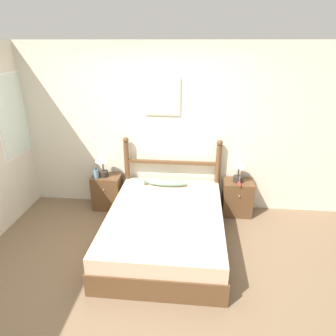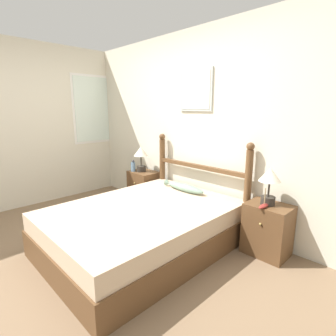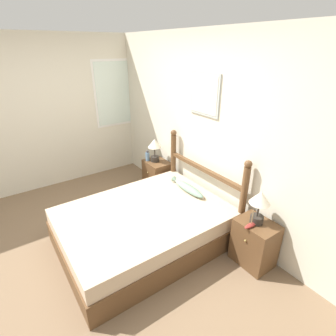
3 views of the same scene
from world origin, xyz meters
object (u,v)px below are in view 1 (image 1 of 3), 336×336
object	(u,v)px
model_boat	(239,183)
nightstand_left	(108,191)
bottle	(96,173)
fish_pillow	(166,183)
nightstand_right	(237,198)
table_lamp_left	(102,161)
bed	(165,228)
table_lamp_right	(239,165)

from	to	relation	value
model_boat	nightstand_left	bearing A→B (deg)	176.96
bottle	fish_pillow	size ratio (longest dim) A/B	0.28
nightstand_right	table_lamp_left	xyz separation A→B (m)	(-2.11, -0.02, 0.55)
nightstand_right	table_lamp_left	size ratio (longest dim) A/B	1.41
nightstand_left	bottle	distance (m)	0.40
table_lamp_left	fish_pillow	bearing A→B (deg)	-5.21
nightstand_left	bed	bearing A→B (deg)	-39.82
table_lamp_right	nightstand_right	bearing A→B (deg)	19.55
bed	nightstand_left	bearing A→B (deg)	140.18
fish_pillow	table_lamp_right	bearing A→B (deg)	5.24
table_lamp_right	model_boat	world-z (taller)	table_lamp_right
bed	nightstand_right	world-z (taller)	nightstand_right
nightstand_right	bottle	xyz separation A→B (m)	(-2.20, -0.10, 0.36)
table_lamp_right	bottle	size ratio (longest dim) A/B	2.14
bed	model_boat	size ratio (longest dim) A/B	9.98
nightstand_right	bottle	size ratio (longest dim) A/B	3.02
nightstand_left	nightstand_right	world-z (taller)	same
bottle	model_boat	distance (m)	2.19
table_lamp_left	model_boat	world-z (taller)	table_lamp_left
bed	table_lamp_left	size ratio (longest dim) A/B	5.15
model_boat	table_lamp_right	bearing A→B (deg)	96.35
nightstand_right	bottle	distance (m)	2.23
model_boat	fish_pillow	distance (m)	1.10
nightstand_left	bottle	world-z (taller)	bottle
bed	fish_pillow	size ratio (longest dim) A/B	3.12
table_lamp_right	nightstand_left	bearing A→B (deg)	179.80
table_lamp_left	fish_pillow	size ratio (longest dim) A/B	0.61
nightstand_left	bottle	size ratio (longest dim) A/B	3.02
table_lamp_left	fish_pillow	world-z (taller)	table_lamp_left
bottle	model_boat	xyz separation A→B (m)	(2.19, -0.01, -0.06)
nightstand_left	model_boat	distance (m)	2.09
table_lamp_right	fish_pillow	bearing A→B (deg)	-174.76
bed	model_boat	xyz separation A→B (m)	(1.03, 0.75, 0.34)
table_lamp_left	bottle	distance (m)	0.22
nightstand_right	table_lamp_right	xyz separation A→B (m)	(-0.02, -0.01, 0.55)
bed	bottle	world-z (taller)	bottle
bed	table_lamp_left	distance (m)	1.49
nightstand_left	table_lamp_right	size ratio (longest dim) A/B	1.41
nightstand_left	nightstand_right	bearing A→B (deg)	0.00
nightstand_right	bottle	world-z (taller)	bottle
nightstand_left	model_boat	world-z (taller)	model_boat
bed	nightstand_left	distance (m)	1.35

